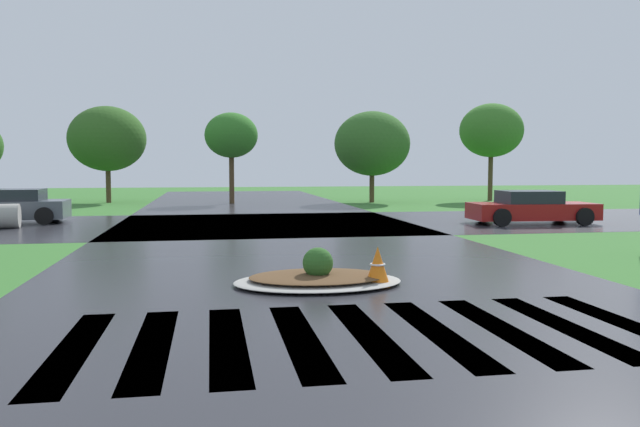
{
  "coord_description": "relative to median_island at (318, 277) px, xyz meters",
  "views": [
    {
      "loc": [
        -1.99,
        -2.74,
        2.17
      ],
      "look_at": [
        0.73,
        12.89,
        0.95
      ],
      "focal_mm": 35.52,
      "sensor_mm": 36.0,
      "label": 1
    }
  ],
  "objects": [
    {
      "name": "asphalt_cross_road",
      "position": [
        0.08,
        12.09,
        -0.13
      ],
      "size": [
        90.0,
        9.7,
        0.01
      ],
      "primitive_type": "cube",
      "color": "#2B2B30",
      "rests_on": "ground"
    },
    {
      "name": "car_white_sedan",
      "position": [
        -9.22,
        14.0,
        0.48
      ],
      "size": [
        4.01,
        2.24,
        1.27
      ],
      "rotation": [
        0.0,
        0.0,
        3.17
      ],
      "color": "#4C545B",
      "rests_on": "ground"
    },
    {
      "name": "traffic_cone",
      "position": [
        1.03,
        -0.33,
        0.22
      ],
      "size": [
        0.46,
        0.46,
        0.72
      ],
      "color": "orange",
      "rests_on": "ground"
    },
    {
      "name": "asphalt_roadway",
      "position": [
        0.08,
        1.53,
        -0.13
      ],
      "size": [
        10.78,
        80.0,
        0.01
      ],
      "primitive_type": "cube",
      "color": "#2B2B30",
      "rests_on": "ground"
    },
    {
      "name": "crosswalk_stripes",
      "position": [
        0.08,
        -3.48,
        -0.13
      ],
      "size": [
        7.65,
        3.51,
        0.01
      ],
      "color": "white",
      "rests_on": "ground"
    },
    {
      "name": "car_blue_compact",
      "position": [
        9.8,
        10.43,
        0.45
      ],
      "size": [
        4.64,
        2.31,
        1.22
      ],
      "rotation": [
        0.0,
        0.0,
        -0.06
      ],
      "color": "maroon",
      "rests_on": "ground"
    },
    {
      "name": "median_island",
      "position": [
        0.0,
        0.0,
        0.0
      ],
      "size": [
        3.07,
        2.14,
        0.68
      ],
      "color": "#9E9B93",
      "rests_on": "ground"
    },
    {
      "name": "background_treeline",
      "position": [
        -1.79,
        25.46,
        3.47
      ],
      "size": [
        42.01,
        6.65,
        5.89
      ],
      "color": "#4C3823",
      "rests_on": "ground"
    }
  ]
}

